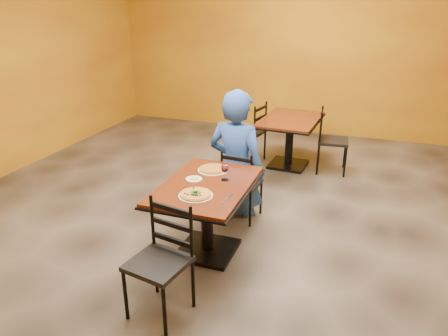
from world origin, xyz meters
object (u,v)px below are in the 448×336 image
at_px(chair_second_left, 249,132).
at_px(chair_second_right, 333,141).
at_px(plate_far, 213,170).
at_px(table_second, 290,131).
at_px(chair_main_near, 158,264).
at_px(diner, 237,153).
at_px(chair_main_far, 242,184).
at_px(side_plate, 194,179).
at_px(pizza_main, 196,194).
at_px(table_main, 207,202).
at_px(plate_main, 196,196).
at_px(pizza_far, 213,169).
at_px(wine_glass, 225,171).

xyz_separation_m(chair_second_left, chair_second_right, (1.28, 0.00, -0.00)).
bearing_deg(chair_second_left, plate_far, 18.31).
relative_size(table_second, plate_far, 4.05).
distance_m(chair_main_near, diner, 1.94).
distance_m(table_second, chair_second_left, 0.64).
bearing_deg(chair_second_left, diner, 22.65).
xyz_separation_m(chair_main_far, side_plate, (-0.26, -0.76, 0.33)).
height_order(chair_second_right, pizza_main, chair_second_right).
height_order(table_main, chair_second_left, chair_second_left).
xyz_separation_m(table_second, pizza_main, (-0.28, -2.90, 0.22)).
bearing_deg(table_second, diner, -100.17).
distance_m(plate_main, plate_far, 0.62).
distance_m(table_second, plate_far, 2.32).
bearing_deg(plate_far, pizza_main, -83.37).
bearing_deg(chair_second_left, chair_main_far, 25.27).
xyz_separation_m(chair_main_near, pizza_far, (-0.04, 1.29, 0.30)).
relative_size(chair_second_left, pizza_far, 3.35).
bearing_deg(chair_main_far, table_main, 87.81).
relative_size(chair_main_near, chair_main_far, 1.10).
distance_m(chair_main_far, diner, 0.37).
bearing_deg(plate_main, diner, 91.03).
bearing_deg(side_plate, chair_main_far, 71.43).
xyz_separation_m(plate_far, side_plate, (-0.09, -0.28, 0.00)).
distance_m(table_main, chair_main_far, 0.83).
xyz_separation_m(table_main, plate_main, (0.01, -0.28, 0.20)).
bearing_deg(side_plate, table_main, -18.69).
distance_m(table_main, chair_second_left, 2.64).
height_order(chair_main_near, diner, diner).
xyz_separation_m(plate_far, wine_glass, (0.20, -0.18, 0.08)).
height_order(chair_main_far, wine_glass, wine_glass).
height_order(table_main, table_second, same).
height_order(table_second, wine_glass, wine_glass).
relative_size(chair_main_near, plate_far, 3.01).
bearing_deg(chair_main_far, pizza_far, 76.29).
bearing_deg(plate_main, table_second, 84.58).
relative_size(chair_second_right, plate_main, 3.00).
bearing_deg(table_second, pizza_main, -95.42).
bearing_deg(plate_main, side_plate, 115.88).
xyz_separation_m(plate_main, pizza_far, (-0.07, 0.61, 0.02)).
bearing_deg(pizza_main, chair_main_far, 85.08).
height_order(chair_second_right, side_plate, chair_second_right).
bearing_deg(side_plate, pizza_far, 71.98).
xyz_separation_m(chair_main_near, plate_far, (-0.04, 1.29, 0.29)).
bearing_deg(pizza_far, diner, 85.57).
bearing_deg(wine_glass, plate_far, 136.63).
xyz_separation_m(table_second, plate_main, (-0.28, -2.90, 0.20)).
relative_size(pizza_far, wine_glass, 1.56).
bearing_deg(pizza_main, plate_main, 0.00).
bearing_deg(pizza_far, chair_main_near, -88.33).
bearing_deg(side_plate, chair_second_right, 67.27).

